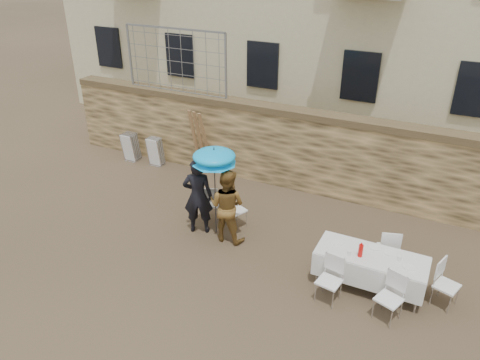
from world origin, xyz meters
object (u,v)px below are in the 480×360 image
at_px(table_chair_front_right, 389,298).
at_px(table_chair_side, 447,285).
at_px(man_suit, 198,196).
at_px(woman_dress, 227,206).
at_px(umbrella, 214,159).
at_px(banquet_table, 372,257).
at_px(chair_stack_right, 158,150).
at_px(table_chair_back, 388,248).
at_px(soda_bottle, 361,251).
at_px(table_chair_front_left, 329,281).
at_px(couple_chair_right, 236,209).
at_px(chair_stack_left, 134,145).
at_px(couple_chair_left, 210,202).

xyz_separation_m(table_chair_front_right, table_chair_side, (0.90, 0.85, 0.00)).
height_order(man_suit, table_chair_front_right, man_suit).
height_order(woman_dress, umbrella, umbrella).
bearing_deg(banquet_table, chair_stack_right, 157.47).
bearing_deg(table_chair_back, umbrella, -9.86).
bearing_deg(soda_bottle, table_chair_front_left, -123.69).
distance_m(couple_chair_right, chair_stack_left, 5.08).
xyz_separation_m(couple_chair_right, table_chair_front_left, (2.74, -1.56, 0.00)).
relative_size(couple_chair_left, chair_stack_right, 1.04).
relative_size(couple_chair_left, table_chair_back, 1.00).
xyz_separation_m(couple_chair_right, table_chair_front_right, (3.84, -1.56, 0.00)).
distance_m(umbrella, table_chair_back, 4.12).
height_order(couple_chair_right, chair_stack_right, couple_chair_right).
bearing_deg(soda_bottle, table_chair_front_right, -40.60).
height_order(man_suit, woman_dress, man_suit).
relative_size(couple_chair_left, table_chair_side, 1.00).
bearing_deg(soda_bottle, umbrella, 171.50).
height_order(man_suit, table_chair_front_left, man_suit).
relative_size(couple_chair_right, table_chair_side, 1.00).
xyz_separation_m(woman_dress, soda_bottle, (3.09, -0.41, 0.03)).
xyz_separation_m(couple_chair_right, banquet_table, (3.34, -0.81, 0.25)).
distance_m(couple_chair_left, table_chair_front_right, 4.80).
relative_size(man_suit, chair_stack_right, 2.03).
xyz_separation_m(man_suit, table_chair_back, (4.24, 0.54, -0.45)).
bearing_deg(man_suit, soda_bottle, 150.75).
relative_size(woman_dress, couple_chair_left, 1.83).
distance_m(couple_chair_left, chair_stack_right, 3.69).
bearing_deg(chair_stack_right, man_suit, -41.42).
relative_size(soda_bottle, chair_stack_left, 0.28).
height_order(soda_bottle, table_chair_front_left, soda_bottle).
xyz_separation_m(table_chair_front_right, chair_stack_right, (-7.56, 3.68, -0.02)).
bearing_deg(table_chair_front_right, table_chair_side, 63.46).
distance_m(banquet_table, table_chair_back, 0.86).
distance_m(umbrella, chair_stack_left, 5.23).
bearing_deg(banquet_table, chair_stack_left, 159.80).
relative_size(table_chair_front_left, table_chair_back, 1.00).
relative_size(umbrella, table_chair_front_right, 2.11).
bearing_deg(umbrella, table_chair_front_right, -15.06).
xyz_separation_m(man_suit, woman_dress, (0.75, 0.00, -0.06)).
height_order(soda_bottle, table_chair_back, soda_bottle).
height_order(woman_dress, banquet_table, woman_dress).
distance_m(umbrella, table_chair_side, 5.25).
xyz_separation_m(man_suit, table_chair_front_left, (3.44, -1.01, -0.45)).
height_order(man_suit, banquet_table, man_suit).
xyz_separation_m(woman_dress, table_chair_back, (3.49, 0.54, -0.40)).
height_order(chair_stack_left, chair_stack_right, same).
relative_size(soda_bottle, table_chair_front_right, 0.27).
relative_size(soda_bottle, chair_stack_right, 0.28).
relative_size(couple_chair_right, chair_stack_left, 1.04).
bearing_deg(couple_chair_right, man_suit, 62.04).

